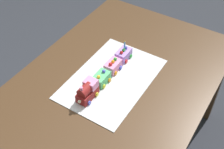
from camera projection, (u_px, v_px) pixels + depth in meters
ground_plane at (117, 148)px, 2.22m from camera, size 8.00×8.00×0.00m
dining_table at (118, 89)px, 1.78m from camera, size 1.40×1.00×0.74m
cake_board at (112, 79)px, 1.69m from camera, size 0.60×0.40×0.00m
cake_locomotive at (87, 91)px, 1.55m from camera, size 0.14×0.08×0.12m
cake_car_tanker_mint_green at (101, 78)px, 1.64m from camera, size 0.10×0.08×0.07m
cake_car_hopper_bubblegum at (113, 66)px, 1.72m from camera, size 0.10×0.08×0.07m
cake_car_caboose_lavender at (123, 54)px, 1.79m from camera, size 0.10×0.08×0.07m
birthday_candle at (125, 44)px, 1.74m from camera, size 0.01×0.01×0.06m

